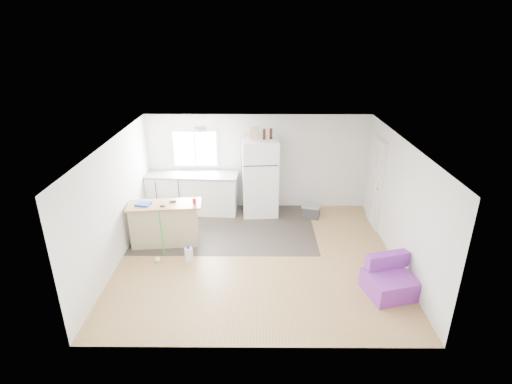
# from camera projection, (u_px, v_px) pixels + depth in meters

# --- Properties ---
(room) EXTENTS (5.51, 5.01, 2.41)m
(room) POSITION_uv_depth(u_px,v_px,m) (257.00, 203.00, 7.69)
(room) COLOR #9B7241
(room) RESTS_ON ground
(vinyl_zone) EXTENTS (4.05, 2.50, 0.00)m
(vinyl_zone) POSITION_uv_depth(u_px,v_px,m) (227.00, 228.00, 9.31)
(vinyl_zone) COLOR #332D26
(vinyl_zone) RESTS_ON floor
(window) EXTENTS (1.18, 0.06, 0.98)m
(window) POSITION_uv_depth(u_px,v_px,m) (195.00, 149.00, 9.86)
(window) COLOR white
(window) RESTS_ON back_wall
(interior_door) EXTENTS (0.11, 0.92, 2.10)m
(interior_door) POSITION_uv_depth(u_px,v_px,m) (376.00, 183.00, 9.17)
(interior_door) COLOR white
(interior_door) RESTS_ON right_wall
(ceiling_fixture) EXTENTS (0.30, 0.30, 0.07)m
(ceiling_fixture) POSITION_uv_depth(u_px,v_px,m) (201.00, 129.00, 8.36)
(ceiling_fixture) COLOR white
(ceiling_fixture) RESTS_ON ceiling
(kitchen_cabinets) EXTENTS (2.30, 0.84, 1.30)m
(kitchen_cabinets) POSITION_uv_depth(u_px,v_px,m) (193.00, 192.00, 9.95)
(kitchen_cabinets) COLOR white
(kitchen_cabinets) RESTS_ON floor
(peninsula) EXTENTS (1.57, 0.73, 0.93)m
(peninsula) POSITION_uv_depth(u_px,v_px,m) (165.00, 224.00, 8.47)
(peninsula) COLOR tan
(peninsula) RESTS_ON floor
(refrigerator) EXTENTS (0.90, 0.86, 1.91)m
(refrigerator) POSITION_uv_depth(u_px,v_px,m) (260.00, 177.00, 9.71)
(refrigerator) COLOR white
(refrigerator) RESTS_ON floor
(cooler) EXTENTS (0.50, 0.40, 0.33)m
(cooler) POSITION_uv_depth(u_px,v_px,m) (311.00, 211.00, 9.76)
(cooler) COLOR #323235
(cooler) RESTS_ON floor
(purple_seat) EXTENTS (0.94, 0.92, 0.64)m
(purple_seat) POSITION_uv_depth(u_px,v_px,m) (389.00, 281.00, 6.98)
(purple_seat) COLOR purple
(purple_seat) RESTS_ON floor
(cleaner_jug) EXTENTS (0.18, 0.16, 0.34)m
(cleaner_jug) POSITION_uv_depth(u_px,v_px,m) (189.00, 254.00, 7.95)
(cleaner_jug) COLOR white
(cleaner_jug) RESTS_ON floor
(mop) EXTENTS (0.21, 0.32, 1.14)m
(mop) POSITION_uv_depth(u_px,v_px,m) (159.00, 251.00, 7.90)
(mop) COLOR green
(mop) RESTS_ON floor
(red_cup) EXTENTS (0.10, 0.10, 0.12)m
(red_cup) POSITION_uv_depth(u_px,v_px,m) (194.00, 201.00, 8.30)
(red_cup) COLOR red
(red_cup) RESTS_ON peninsula
(blue_tray) EXTENTS (0.34, 0.27, 0.04)m
(blue_tray) POSITION_uv_depth(u_px,v_px,m) (143.00, 204.00, 8.24)
(blue_tray) COLOR #143BC4
(blue_tray) RESTS_ON peninsula
(tool_a) EXTENTS (0.15, 0.08, 0.03)m
(tool_a) POSITION_uv_depth(u_px,v_px,m) (173.00, 201.00, 8.38)
(tool_a) COLOR black
(tool_a) RESTS_ON peninsula
(tool_b) EXTENTS (0.10, 0.05, 0.03)m
(tool_b) POSITION_uv_depth(u_px,v_px,m) (163.00, 206.00, 8.17)
(tool_b) COLOR black
(tool_b) RESTS_ON peninsula
(cardboard_box) EXTENTS (0.21, 0.11, 0.30)m
(cardboard_box) POSITION_uv_depth(u_px,v_px,m) (254.00, 133.00, 9.23)
(cardboard_box) COLOR tan
(cardboard_box) RESTS_ON refrigerator
(bottle_left) EXTENTS (0.09, 0.09, 0.25)m
(bottle_left) POSITION_uv_depth(u_px,v_px,m) (264.00, 134.00, 9.24)
(bottle_left) COLOR #351409
(bottle_left) RESTS_ON refrigerator
(bottle_right) EXTENTS (0.07, 0.07, 0.25)m
(bottle_right) POSITION_uv_depth(u_px,v_px,m) (271.00, 134.00, 9.29)
(bottle_right) COLOR #351409
(bottle_right) RESTS_ON refrigerator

